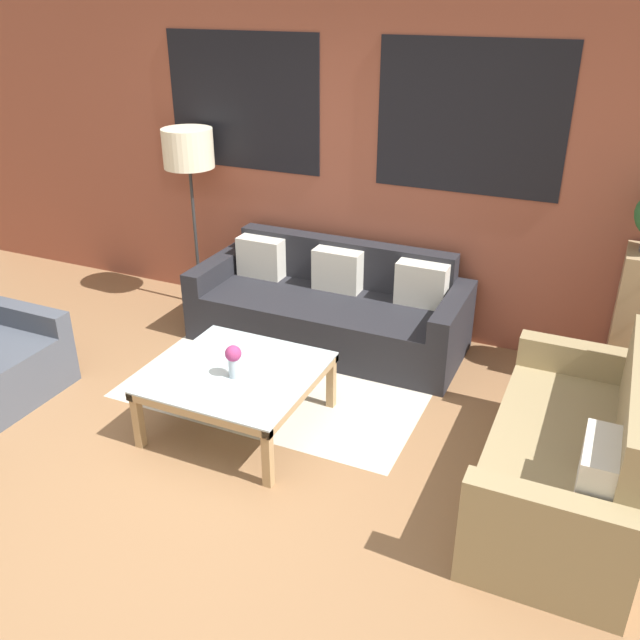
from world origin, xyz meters
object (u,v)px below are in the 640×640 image
object	(u,v)px
coffee_table	(238,378)
drawer_cabinet	(637,323)
floor_lamp	(188,154)
settee_vintage	(573,459)
couch_dark	(330,309)
flower_vase	(233,359)

from	to	relation	value
coffee_table	drawer_cabinet	distance (m)	2.83
coffee_table	floor_lamp	bearing A→B (deg)	130.69
floor_lamp	drawer_cabinet	bearing A→B (deg)	0.66
drawer_cabinet	settee_vintage	bearing A→B (deg)	-99.40
settee_vintage	drawer_cabinet	xyz separation A→B (m)	(0.25, 1.48, 0.22)
couch_dark	floor_lamp	world-z (taller)	floor_lamp
settee_vintage	floor_lamp	size ratio (longest dim) A/B	1.06
settee_vintage	flower_vase	bearing A→B (deg)	-175.32
couch_dark	drawer_cabinet	world-z (taller)	drawer_cabinet
settee_vintage	flower_vase	xyz separation A→B (m)	(-2.07, -0.17, 0.24)
couch_dark	coffee_table	distance (m)	1.39
couch_dark	settee_vintage	distance (m)	2.40
drawer_cabinet	flower_vase	size ratio (longest dim) A/B	4.78
coffee_table	flower_vase	size ratio (longest dim) A/B	4.55
settee_vintage	coffee_table	distance (m)	2.09
flower_vase	drawer_cabinet	bearing A→B (deg)	35.54
flower_vase	floor_lamp	bearing A→B (deg)	129.91
floor_lamp	drawer_cabinet	distance (m)	3.76
couch_dark	flower_vase	world-z (taller)	couch_dark
couch_dark	floor_lamp	size ratio (longest dim) A/B	1.38
coffee_table	drawer_cabinet	size ratio (longest dim) A/B	0.95
settee_vintage	coffee_table	xyz separation A→B (m)	(-2.09, -0.10, 0.06)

